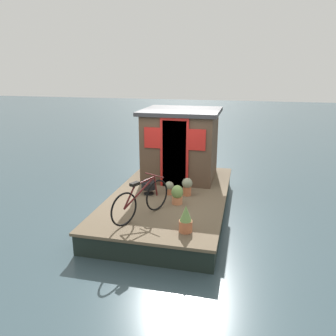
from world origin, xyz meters
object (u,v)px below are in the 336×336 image
at_px(potted_plant_succulent, 186,219).
at_px(charcoal_grill, 149,186).
at_px(potted_plant_geranium, 177,194).
at_px(bicycle, 141,200).
at_px(potted_plant_sage, 169,187).
at_px(potted_plant_ivy, 187,186).
at_px(houseboat_cabin, 181,144).

bearing_deg(potted_plant_succulent, charcoal_grill, 35.51).
xyz_separation_m(potted_plant_succulent, potted_plant_geranium, (1.28, 0.43, -0.03)).
height_order(bicycle, potted_plant_sage, bicycle).
height_order(bicycle, potted_plant_geranium, bicycle).
xyz_separation_m(bicycle, potted_plant_sage, (1.40, -0.26, -0.20)).
height_order(potted_plant_succulent, potted_plant_geranium, potted_plant_succulent).
height_order(potted_plant_ivy, potted_plant_succulent, potted_plant_succulent).
distance_m(bicycle, potted_plant_geranium, 1.05).
relative_size(potted_plant_ivy, potted_plant_succulent, 0.82).
relative_size(potted_plant_ivy, charcoal_grill, 1.22).
xyz_separation_m(potted_plant_sage, charcoal_grill, (-0.10, 0.49, 0.04)).
height_order(houseboat_cabin, potted_plant_ivy, houseboat_cabin).
distance_m(houseboat_cabin, potted_plant_geranium, 2.07).
xyz_separation_m(houseboat_cabin, potted_plant_ivy, (-1.36, -0.43, -0.71)).
distance_m(potted_plant_ivy, potted_plant_geranium, 0.57).
xyz_separation_m(potted_plant_succulent, charcoal_grill, (1.70, 1.22, -0.03)).
bearing_deg(potted_plant_sage, charcoal_grill, 101.58).
distance_m(bicycle, potted_plant_ivy, 1.59).
bearing_deg(bicycle, potted_plant_ivy, -25.67).
relative_size(houseboat_cabin, potted_plant_ivy, 4.76).
height_order(potted_plant_succulent, charcoal_grill, potted_plant_succulent).
xyz_separation_m(potted_plant_geranium, charcoal_grill, (0.43, 0.79, -0.00)).
bearing_deg(houseboat_cabin, bicycle, 174.72).
distance_m(houseboat_cabin, charcoal_grill, 1.73).
relative_size(houseboat_cabin, charcoal_grill, 5.81).
xyz_separation_m(potted_plant_ivy, potted_plant_succulent, (-1.83, -0.30, 0.01)).
height_order(bicycle, potted_plant_succulent, bicycle).
relative_size(potted_plant_sage, charcoal_grill, 0.92).
distance_m(houseboat_cabin, potted_plant_sage, 1.59).
height_order(bicycle, potted_plant_ivy, bicycle).
xyz_separation_m(bicycle, potted_plant_geranium, (0.87, -0.56, -0.16)).
xyz_separation_m(potted_plant_succulent, potted_plant_sage, (1.80, 0.73, -0.07)).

